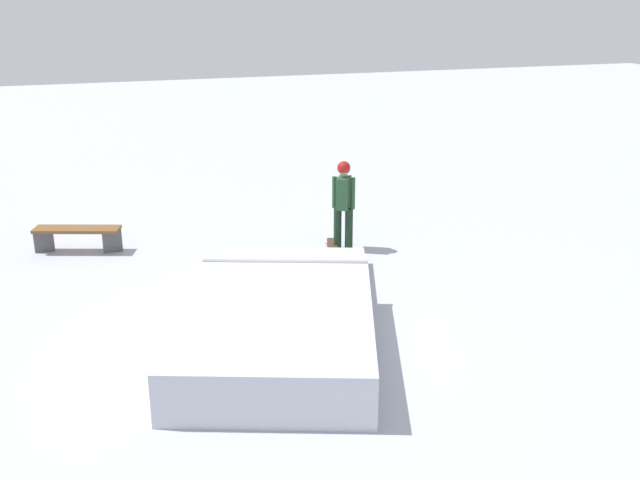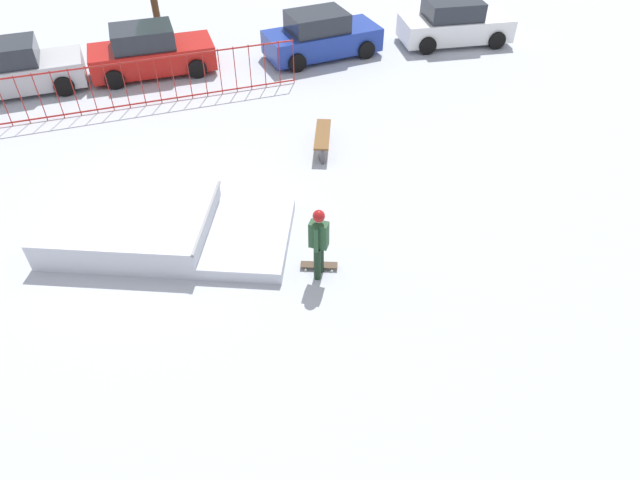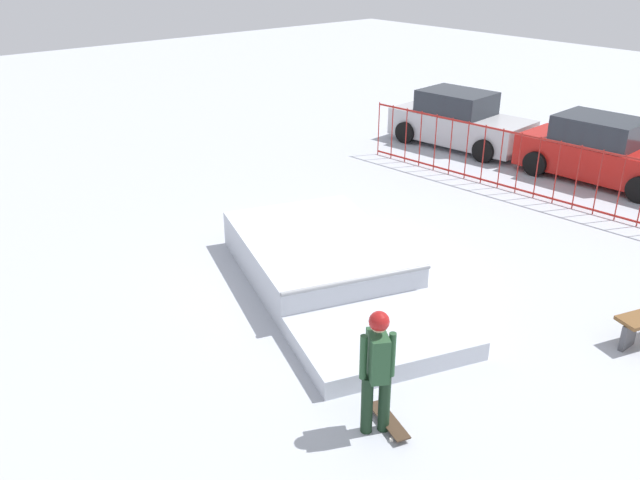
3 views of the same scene
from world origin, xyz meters
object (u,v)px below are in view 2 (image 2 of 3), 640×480
(skate_ramp, at_px, (152,227))
(parked_car_white, at_px, (454,23))
(parked_car_silver, at_px, (14,70))
(skater, at_px, (319,239))
(parked_car_blue, at_px, (321,36))
(park_bench, at_px, (322,137))
(parked_car_red, at_px, (150,52))
(skateboard, at_px, (319,265))

(skate_ramp, distance_m, parked_car_white, 14.45)
(parked_car_silver, bearing_deg, parked_car_white, -4.69)
(skater, height_order, parked_car_blue, skater)
(skate_ramp, xyz_separation_m, park_bench, (4.71, 2.75, 0.04))
(skater, bearing_deg, parked_car_red, -43.12)
(skater, relative_size, parked_car_white, 0.41)
(skateboard, xyz_separation_m, parked_car_white, (7.97, 10.78, 0.65))
(skater, distance_m, parked_car_blue, 11.35)
(park_bench, bearing_deg, parked_car_red, 125.77)
(skateboard, xyz_separation_m, parked_car_blue, (2.79, 10.79, 0.65))
(skate_ramp, distance_m, skater, 4.04)
(skateboard, distance_m, parked_car_red, 11.32)
(skate_ramp, height_order, skateboard, skate_ramp)
(skater, bearing_deg, skateboard, -74.02)
(skateboard, bearing_deg, parked_car_silver, -37.61)
(skate_ramp, relative_size, parked_car_silver, 1.40)
(skate_ramp, bearing_deg, skater, -13.41)
(parked_car_blue, distance_m, parked_car_white, 5.18)
(park_bench, relative_size, parked_car_blue, 0.38)
(skater, xyz_separation_m, parked_car_silver, (-7.42, 10.71, -0.28))
(parked_car_silver, height_order, parked_car_blue, same)
(skateboard, relative_size, parked_car_silver, 0.19)
(parked_car_blue, bearing_deg, skater, -114.44)
(parked_car_white, bearing_deg, parked_car_silver, -175.29)
(skater, relative_size, parked_car_red, 0.41)
(skater, bearing_deg, parked_car_silver, -24.26)
(skate_ramp, xyz_separation_m, parked_car_red, (0.25, 8.94, 0.41))
(parked_car_silver, bearing_deg, skater, -60.93)
(skateboard, xyz_separation_m, parked_car_silver, (-7.48, 10.52, 0.65))
(skateboard, bearing_deg, park_bench, -88.29)
(skate_ramp, relative_size, skateboard, 7.22)
(skateboard, height_order, parked_car_white, parked_car_white)
(park_bench, distance_m, parked_car_red, 7.64)
(park_bench, bearing_deg, skater, -105.25)
(skateboard, height_order, parked_car_blue, parked_car_blue)
(skater, xyz_separation_m, park_bench, (1.32, 4.85, -0.65))
(skater, distance_m, park_bench, 5.07)
(parked_car_red, bearing_deg, parked_car_blue, -4.27)
(park_bench, height_order, parked_car_red, parked_car_red)
(skater, relative_size, parked_car_silver, 0.41)
(skateboard, height_order, park_bench, park_bench)
(parked_car_red, distance_m, parked_car_white, 11.16)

